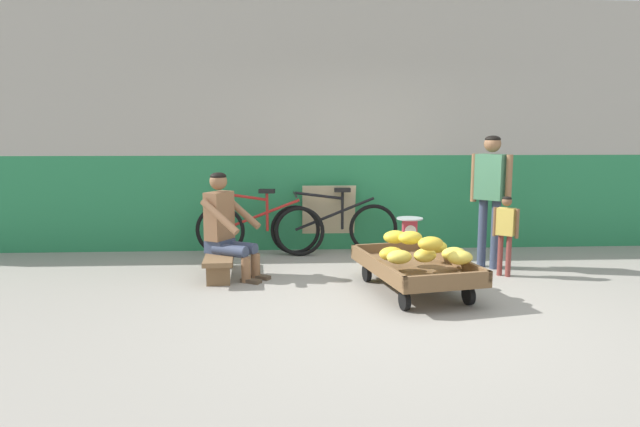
# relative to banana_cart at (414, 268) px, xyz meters

# --- Properties ---
(ground_plane) EXTENTS (80.00, 80.00, 0.00)m
(ground_plane) POSITION_rel_banana_cart_xyz_m (-0.22, -0.49, -0.24)
(ground_plane) COLOR gray
(back_wall) EXTENTS (16.00, 0.30, 3.27)m
(back_wall) POSITION_rel_banana_cart_xyz_m (-0.22, 2.24, 1.39)
(back_wall) COLOR #287F4C
(back_wall) RESTS_ON ground
(banana_cart) EXTENTS (1.11, 1.58, 0.36)m
(banana_cart) POSITION_rel_banana_cart_xyz_m (0.00, 0.00, 0.00)
(banana_cart) COLOR brown
(banana_cart) RESTS_ON ground
(banana_pile) EXTENTS (0.87, 0.70, 0.26)m
(banana_pile) POSITION_rel_banana_cart_xyz_m (0.03, -0.16, 0.23)
(banana_pile) COLOR gold
(banana_pile) RESTS_ON banana_cart
(low_bench) EXTENTS (0.36, 1.12, 0.27)m
(low_bench) POSITION_rel_banana_cart_xyz_m (-1.98, 0.75, -0.04)
(low_bench) COLOR brown
(low_bench) RESTS_ON ground
(vendor_seated) EXTENTS (0.74, 0.65, 1.14)m
(vendor_seated) POSITION_rel_banana_cart_xyz_m (-1.91, 0.70, 0.33)
(vendor_seated) COLOR brown
(vendor_seated) RESTS_ON ground
(plastic_crate) EXTENTS (0.36, 0.28, 0.30)m
(plastic_crate) POSITION_rel_banana_cart_xyz_m (0.16, 0.98, -0.09)
(plastic_crate) COLOR gold
(plastic_crate) RESTS_ON ground
(weighing_scale) EXTENTS (0.30, 0.30, 0.29)m
(weighing_scale) POSITION_rel_banana_cart_xyz_m (0.16, 0.98, 0.21)
(weighing_scale) COLOR #28282D
(weighing_scale) RESTS_ON plastic_crate
(bicycle_near_left) EXTENTS (1.65, 0.48, 0.86)m
(bicycle_near_left) POSITION_rel_banana_cart_xyz_m (-1.61, 1.76, 0.11)
(bicycle_near_left) COLOR black
(bicycle_near_left) RESTS_ON ground
(bicycle_far_left) EXTENTS (1.66, 0.48, 0.86)m
(bicycle_far_left) POSITION_rel_banana_cart_xyz_m (-0.64, 1.83, 0.11)
(bicycle_far_left) COLOR black
(bicycle_far_left) RESTS_ON ground
(sign_board) EXTENTS (0.70, 0.24, 0.88)m
(sign_board) POSITION_rel_banana_cart_xyz_m (-0.70, 2.05, 0.20)
(sign_board) COLOR #C6B289
(sign_board) RESTS_ON ground
(customer_adult) EXTENTS (0.37, 0.37, 1.53)m
(customer_adult) POSITION_rel_banana_cart_xyz_m (1.08, 0.97, 0.71)
(customer_adult) COLOR #38425B
(customer_adult) RESTS_ON ground
(customer_child) EXTENTS (0.23, 0.20, 0.88)m
(customer_child) POSITION_rel_banana_cart_xyz_m (1.13, 0.57, 0.30)
(customer_child) COLOR brown
(customer_child) RESTS_ON ground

